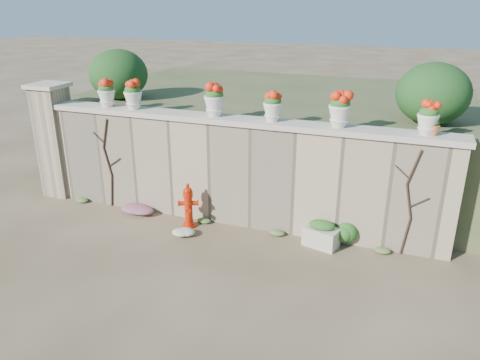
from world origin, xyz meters
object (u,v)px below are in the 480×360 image
at_px(urn_pot_0, 106,93).
at_px(terracotta_pot, 433,128).
at_px(fire_hydrant, 188,205).
at_px(planter_box, 321,234).

bearing_deg(urn_pot_0, terracotta_pot, 0.00).
relative_size(fire_hydrant, planter_box, 1.33).
bearing_deg(fire_hydrant, planter_box, -21.01).
relative_size(fire_hydrant, terracotta_pot, 3.33).
relative_size(urn_pot_0, terracotta_pot, 2.03).
xyz_separation_m(fire_hydrant, planter_box, (2.55, 0.12, -0.22)).
relative_size(fire_hydrant, urn_pot_0, 1.63).
bearing_deg(planter_box, fire_hydrant, -162.56).
distance_m(planter_box, terracotta_pot, 2.57).
bearing_deg(fire_hydrant, terracotta_pot, -16.35).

